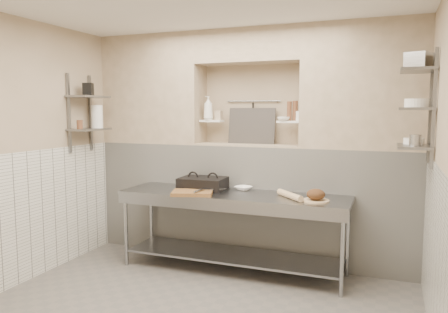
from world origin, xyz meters
The scene contains 45 objects.
wall_left centered at (-2.05, 0.00, 1.40)m, with size 0.10×3.90×2.80m, color tan.
wall_back centered at (0.00, 2.00, 1.40)m, with size 4.00×0.10×2.80m, color tan.
backwall_lower centered at (0.00, 1.75, 0.70)m, with size 4.00×0.40×1.40m, color silver.
alcove_sill centered at (0.00, 1.75, 1.41)m, with size 1.30×0.40×0.02m, color tan.
backwall_pillar_left centered at (-1.33, 1.75, 2.10)m, with size 1.35×0.40×1.40m, color tan.
backwall_pillar_right centered at (1.33, 1.75, 2.10)m, with size 1.35×0.40×1.40m, color tan.
backwall_header centered at (0.00, 1.75, 2.60)m, with size 1.30×0.40×0.40m, color tan.
wainscot_left centered at (-1.99, 0.00, 0.70)m, with size 0.02×3.90×1.40m, color silver.
wainscot_right centered at (1.99, 0.00, 0.70)m, with size 0.02×3.90×1.40m, color silver.
alcove_shelf_left centered at (-0.50, 1.75, 1.70)m, with size 0.28×0.16×0.03m, color white.
alcove_shelf_right centered at (0.50, 1.75, 1.70)m, with size 0.28×0.16×0.03m, color white.
utensil_rail centered at (0.00, 1.92, 1.95)m, with size 0.02×0.02×0.70m, color gray.
hanging_steel centered at (0.00, 1.90, 1.78)m, with size 0.02×0.02×0.30m, color black.
splash_panel centered at (0.00, 1.85, 1.64)m, with size 0.60×0.02×0.45m, color #383330.
shelf_rail_left_a centered at (-1.98, 1.25, 1.80)m, with size 0.03×0.03×0.95m, color slate.
shelf_rail_left_b centered at (-1.98, 0.85, 1.80)m, with size 0.03×0.03×0.95m, color slate.
wall_shelf_left_lower centered at (-1.84, 1.05, 1.60)m, with size 0.30×0.50×0.03m, color slate.
wall_shelf_left_upper centered at (-1.84, 1.05, 2.00)m, with size 0.30×0.50×0.03m, color slate.
shelf_rail_right_a centered at (1.98, 1.25, 1.85)m, with size 0.03×0.03×1.05m, color slate.
shelf_rail_right_b centered at (1.98, 0.85, 1.85)m, with size 0.03×0.03×1.05m, color slate.
wall_shelf_right_lower centered at (1.84, 1.05, 1.50)m, with size 0.30×0.50×0.03m, color slate.
wall_shelf_right_mid centered at (1.84, 1.05, 1.85)m, with size 0.30×0.50×0.03m, color slate.
wall_shelf_right_upper centered at (1.84, 1.05, 2.20)m, with size 0.30×0.50×0.03m, color slate.
prep_table centered at (-0.01, 1.18, 0.64)m, with size 2.60×0.70×0.90m.
panini_press centered at (-0.43, 1.30, 0.97)m, with size 0.55×0.41×0.14m.
cutting_board centered at (-0.41, 0.98, 0.92)m, with size 0.44×0.31×0.04m, color brown.
knife_blade centered at (-0.21, 1.13, 0.95)m, with size 0.26×0.03×0.01m, color gray.
tongs centered at (-0.32, 0.97, 0.96)m, with size 0.02×0.02×0.24m, color gray.
mixing_bowl centered at (0.03, 1.43, 0.92)m, with size 0.19×0.19×0.05m, color white.
rolling_pin centered at (0.65, 1.16, 0.93)m, with size 0.07×0.07×0.45m, color #DFB37B.
bread_board centered at (0.93, 1.10, 0.91)m, with size 0.28×0.28×0.02m, color #DFB37B.
bread_loaf centered at (0.93, 1.10, 0.97)m, with size 0.19×0.19×0.11m, color #4C2D19.
bottle_soap centered at (-0.53, 1.70, 1.86)m, with size 0.12×0.12×0.30m, color white.
jar_alcove centered at (-0.42, 1.79, 1.77)m, with size 0.08×0.08×0.12m, color tan.
bowl_alcove centered at (0.44, 1.70, 1.74)m, with size 0.15×0.15×0.05m, color white.
condiment_a centered at (0.56, 1.76, 1.83)m, with size 0.06×0.06×0.23m, color brown.
condiment_b centered at (0.50, 1.73, 1.83)m, with size 0.06×0.06×0.23m, color brown.
condiment_c centered at (0.61, 1.74, 1.77)m, with size 0.07×0.07×0.11m, color white.
jug_left centered at (-1.84, 1.20, 1.76)m, with size 0.14×0.14×0.29m, color white.
jar_left centered at (-1.84, 0.87, 1.67)m, with size 0.07×0.07×0.11m, color brown.
box_left_upper centered at (-1.84, 1.05, 2.09)m, with size 0.11×0.11×0.15m, color black.
bowl_right centered at (1.84, 1.20, 1.54)m, with size 0.19×0.19×0.06m, color white.
canister_right centered at (1.84, 0.94, 1.56)m, with size 0.10×0.10×0.10m, color gray.
bowl_right_mid centered at (1.84, 1.02, 1.90)m, with size 0.21×0.21×0.08m, color white.
basket_right centered at (1.84, 1.06, 2.29)m, with size 0.19×0.23×0.15m, color gray.
Camera 1 is at (1.64, -3.37, 1.84)m, focal length 35.00 mm.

